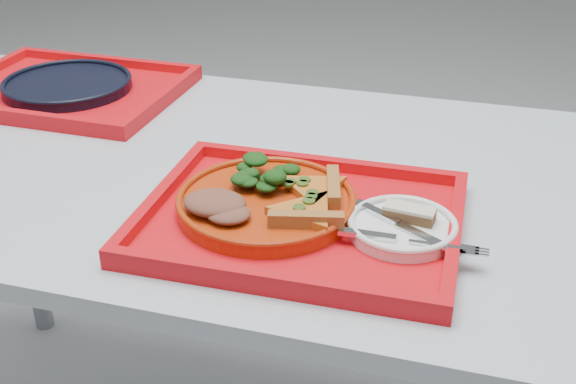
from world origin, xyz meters
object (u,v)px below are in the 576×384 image
(tray_main, at_px, (301,222))
(dessert_bar, at_px, (409,213))
(tray_far, at_px, (69,92))
(navy_plate, at_px, (68,86))
(dinner_plate, at_px, (266,205))

(tray_main, xyz_separation_m, dessert_bar, (0.15, 0.02, 0.03))
(tray_far, xyz_separation_m, navy_plate, (0.00, 0.00, 0.01))
(tray_main, bearing_deg, dessert_bar, 5.68)
(tray_far, bearing_deg, tray_main, -30.67)
(navy_plate, height_order, dessert_bar, dessert_bar)
(tray_far, relative_size, dinner_plate, 1.73)
(tray_far, distance_m, dessert_bar, 0.83)
(tray_far, distance_m, dinner_plate, 0.65)
(dessert_bar, bearing_deg, tray_main, -166.60)
(dinner_plate, distance_m, navy_plate, 0.65)
(tray_main, relative_size, tray_far, 1.00)
(tray_far, distance_m, navy_plate, 0.01)
(tray_far, height_order, dinner_plate, dinner_plate)
(navy_plate, bearing_deg, tray_far, 0.00)
(tray_far, bearing_deg, navy_plate, 0.00)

